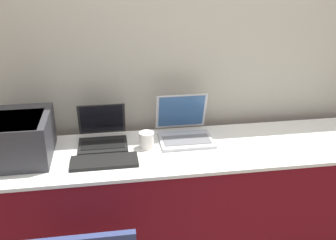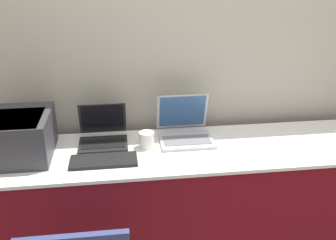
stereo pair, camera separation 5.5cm
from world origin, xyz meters
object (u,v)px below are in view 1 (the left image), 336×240
Objects in this scene: laptop_left at (103,135)px; coffee_cup at (147,140)px; printer at (17,136)px; laptop_right at (184,129)px; external_keyboard at (104,162)px.

coffee_cup is at bearing -21.79° from laptop_left.
printer is 4.31× the size of coffee_cup.
laptop_right reaches higher than coffee_cup.
laptop_left is at bearing 158.21° from coffee_cup.
coffee_cup is (0.26, -0.11, -0.00)m from laptop_left.
laptop_right is 0.57m from external_keyboard.
coffee_cup is at bearing 31.60° from external_keyboard.
laptop_left is 0.52m from laptop_right.
printer is at bearing -179.45° from coffee_cup.
laptop_right is at bearing -0.32° from laptop_left.
laptop_right is 0.27m from coffee_cup.
laptop_left is 0.27m from external_keyboard.
laptop_left is 0.28m from coffee_cup.
printer is 1.00m from laptop_right.
laptop_right is at bearing 27.09° from external_keyboard.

